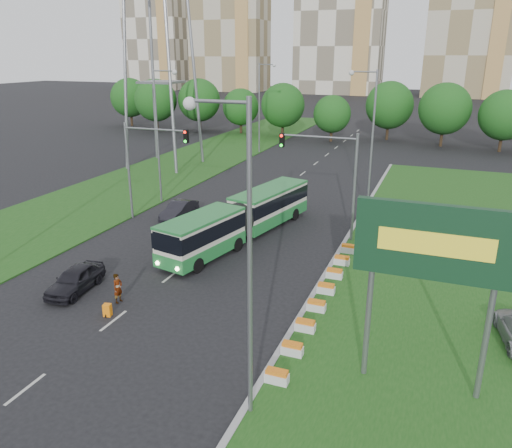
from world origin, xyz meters
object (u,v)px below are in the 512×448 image
at_px(traffic_mast_left, 144,157).
at_px(pedestrian, 118,288).
at_px(shopping_trolley, 107,310).
at_px(articulated_bus, 240,218).
at_px(car_left_far, 179,210).
at_px(traffic_mast_median, 333,169).
at_px(billboard, 434,251).
at_px(car_left_near, 75,279).

xyz_separation_m(traffic_mast_left, pedestrian, (6.41, -13.14, -4.49)).
height_order(traffic_mast_left, pedestrian, traffic_mast_left).
bearing_deg(pedestrian, shopping_trolley, -160.30).
bearing_deg(shopping_trolley, pedestrian, 91.52).
distance_m(articulated_bus, car_left_far, 7.19).
relative_size(traffic_mast_median, shopping_trolley, 11.72).
bearing_deg(pedestrian, billboard, -90.92).
bearing_deg(car_left_far, shopping_trolley, -74.24).
xyz_separation_m(traffic_mast_left, car_left_near, (3.23, -12.87, -4.61)).
bearing_deg(traffic_mast_left, billboard, -33.55).
height_order(car_left_near, shopping_trolley, car_left_near).
height_order(billboard, car_left_far, billboard).
distance_m(traffic_mast_left, car_left_far, 5.27).
xyz_separation_m(articulated_bus, pedestrian, (-2.43, -11.80, -0.76)).
bearing_deg(shopping_trolley, traffic_mast_left, 102.28).
bearing_deg(billboard, articulated_bus, 135.28).
bearing_deg(articulated_bus, car_left_far, 170.95).
height_order(traffic_mast_median, car_left_far, traffic_mast_median).
bearing_deg(articulated_bus, billboard, -32.33).
distance_m(traffic_mast_median, pedestrian, 17.23).
bearing_deg(car_left_far, billboard, -38.85).
distance_m(traffic_mast_median, car_left_far, 13.76).
bearing_deg(car_left_far, traffic_mast_left, -150.43).
relative_size(articulated_bus, pedestrian, 9.36).
bearing_deg(traffic_mast_median, car_left_far, 178.84).
xyz_separation_m(articulated_bus, car_left_near, (-5.60, -11.52, -0.88)).
relative_size(billboard, shopping_trolley, 11.72).
bearing_deg(articulated_bus, pedestrian, -89.24).
height_order(billboard, shopping_trolley, billboard).
bearing_deg(billboard, car_left_far, 141.48).
xyz_separation_m(billboard, shopping_trolley, (-15.84, 0.34, -5.83)).
height_order(traffic_mast_median, pedestrian, traffic_mast_median).
bearing_deg(car_left_far, pedestrian, -74.03).
relative_size(billboard, traffic_mast_median, 1.00).
bearing_deg(car_left_near, pedestrian, -11.02).
xyz_separation_m(car_left_far, shopping_trolley, (4.59, -15.93, -0.39)).
relative_size(traffic_mast_left, articulated_bus, 0.50).
xyz_separation_m(traffic_mast_median, car_left_far, (-12.96, 0.26, -4.63)).
bearing_deg(pedestrian, car_left_far, 21.92).
height_order(traffic_mast_median, shopping_trolley, traffic_mast_median).
xyz_separation_m(traffic_mast_median, car_left_near, (-11.93, -13.87, -4.61)).
bearing_deg(shopping_trolley, car_left_far, 93.53).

